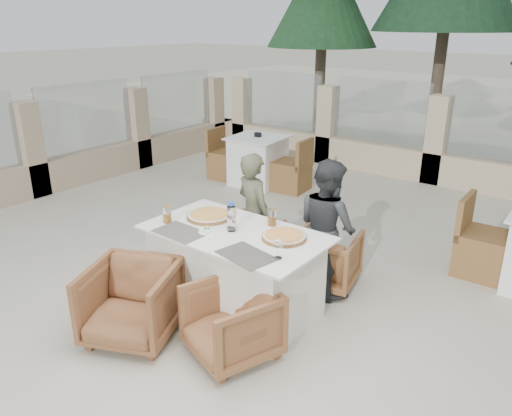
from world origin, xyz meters
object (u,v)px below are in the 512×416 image
Objects in this scene: wine_glass_corner at (278,247)px; armchair_near_left at (132,303)px; wine_glass_centre at (232,217)px; bg_table_a at (258,161)px; diner_right at (327,227)px; dining_table at (235,271)px; pizza_left at (209,215)px; beer_glass_left at (167,215)px; armchair_near_right at (231,322)px; pizza_right at (284,236)px; diner_left at (254,215)px; armchair_far_right at (326,258)px; armchair_far_left at (248,244)px; water_bottle at (231,216)px; beer_glass_right at (272,217)px; olive_dish at (207,230)px.

armchair_near_left is (-0.99, -0.66, -0.54)m from wine_glass_corner.
bg_table_a is at bearing 124.04° from wine_glass_centre.
diner_right reaches higher than wine_glass_centre.
pizza_left reaches higher than dining_table.
beer_glass_left is at bearing -152.58° from wine_glass_centre.
wine_glass_centre is 0.73m from wine_glass_corner.
wine_glass_corner reaches higher than armchair_near_right.
pizza_right is 0.93m from diner_left.
armchair_far_right is (0.80, 0.81, -0.52)m from pizza_left.
diner_right reaches higher than armchair_far_left.
pizza_left is 0.32m from wine_glass_centre.
armchair_near_left is (-0.36, -0.85, -0.58)m from water_bottle.
bg_table_a is (-2.29, 2.77, -0.46)m from beer_glass_right.
diner_left is at bearing 144.22° from pizza_right.
wine_glass_corner is at bearing 138.08° from armchair_far_left.
wine_glass_corner is at bearing 87.57° from armchair_far_right.
armchair_near_right is 0.50× the size of diner_left.
wine_glass_corner is 1.67× the size of olive_dish.
wine_glass_corner reaches higher than armchair_near_left.
pizza_right is at bearing 79.31° from armchair_far_right.
diner_right is (0.45, 0.82, 0.27)m from dining_table.
armchair_near_left is at bearing 104.06° from diner_left.
bg_table_a reaches higher than armchair_far_right.
diner_right reaches higher than diner_left.
dining_table is at bearing 132.49° from diner_left.
water_bottle is 0.21× the size of diner_left.
olive_dish is (-0.61, -0.29, -0.00)m from pizza_right.
beer_glass_left is (-0.53, -0.28, -0.02)m from wine_glass_centre.
dining_table is 1.25× the size of diner_left.
beer_glass_right reaches higher than bg_table_a.
armchair_far_left is at bearing 120.77° from dining_table.
armchair_far_left is 0.95× the size of armchair_near_right.
diner_left is at bearing 62.18° from armchair_near_left.
diner_right is 3.44m from bg_table_a.
diner_right reaches higher than armchair_near_right.
pizza_left is at bearing 64.65° from diner_right.
dining_table is at bearing -14.59° from pizza_left.
armchair_far_right is at bearing 99.61° from wine_glass_corner.
beer_glass_left reaches higher than dining_table.
diner_right is (0.05, 1.35, 0.37)m from armchair_near_right.
dining_table is 0.98× the size of bg_table_a.
beer_glass_right is 1.38× the size of olive_dish.
armchair_near_right is 0.49× the size of diner_right.
pizza_right is 0.29× the size of diner_left.
water_bottle is 0.92m from armchair_near_right.
wine_glass_centre is 0.14× the size of diner_right.
bg_table_a is at bearing 88.97° from armchair_near_left.
diner_left is at bearing 6.86° from armchair_far_right.
armchair_far_left is at bearing 32.35° from diner_right.
pizza_right is 0.32m from beer_glass_right.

